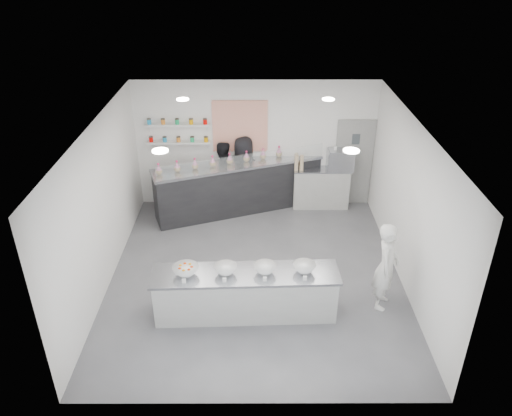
{
  "coord_description": "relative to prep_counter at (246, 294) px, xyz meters",
  "views": [
    {
      "loc": [
        -0.01,
        -7.8,
        5.75
      ],
      "look_at": [
        0.01,
        0.4,
        1.25
      ],
      "focal_mm": 35.0,
      "sensor_mm": 36.0,
      "label": 1
    }
  ],
  "objects": [
    {
      "name": "downlight_2",
      "position": [
        -1.23,
        2.7,
        2.55
      ],
      "size": [
        0.24,
        0.24,
        0.02
      ],
      "primitive_type": "cylinder",
      "color": "white",
      "rests_on": "ceiling"
    },
    {
      "name": "right_wall",
      "position": [
        2.92,
        1.1,
        1.07
      ],
      "size": [
        0.0,
        6.0,
        6.0
      ],
      "primitive_type": "plane",
      "rotation": [
        1.57,
        0.0,
        -1.57
      ],
      "color": "white",
      "rests_on": "floor"
    },
    {
      "name": "cookie_bags",
      "position": [
        -0.22,
        3.7,
        0.92
      ],
      "size": [
        3.56,
        1.45,
        0.26
      ],
      "primitive_type": null,
      "rotation": [
        0.0,
        0.0,
        0.36
      ],
      "color": "#CA689C",
      "rests_on": "back_bar"
    },
    {
      "name": "back_wall",
      "position": [
        0.17,
        4.1,
        1.07
      ],
      "size": [
        5.5,
        0.0,
        5.5
      ],
      "primitive_type": "plane",
      "rotation": [
        1.57,
        0.0,
        0.0
      ],
      "color": "white",
      "rests_on": "floor"
    },
    {
      "name": "downlight_1",
      "position": [
        1.57,
        0.1,
        2.55
      ],
      "size": [
        0.24,
        0.24,
        0.02
      ],
      "primitive_type": "cylinder",
      "color": "white",
      "rests_on": "ceiling"
    },
    {
      "name": "downlight_3",
      "position": [
        1.57,
        2.7,
        2.55
      ],
      "size": [
        0.24,
        0.24,
        0.02
      ],
      "primitive_type": "cylinder",
      "color": "white",
      "rests_on": "ceiling"
    },
    {
      "name": "floor",
      "position": [
        0.17,
        1.1,
        -0.43
      ],
      "size": [
        6.0,
        6.0,
        0.0
      ],
      "primitive_type": "plane",
      "color": "#515156",
      "rests_on": "ground"
    },
    {
      "name": "back_bar",
      "position": [
        -0.22,
        3.7,
        0.18
      ],
      "size": [
        3.93,
        2.05,
        1.22
      ],
      "primitive_type": "cube",
      "rotation": [
        0.0,
        0.0,
        0.36
      ],
      "color": "black",
      "rests_on": "floor"
    },
    {
      "name": "left_wall",
      "position": [
        -2.58,
        1.1,
        1.07
      ],
      "size": [
        0.0,
        6.0,
        6.0
      ],
      "primitive_type": "plane",
      "rotation": [
        1.57,
        0.0,
        1.57
      ],
      "color": "white",
      "rests_on": "floor"
    },
    {
      "name": "ceiling",
      "position": [
        0.17,
        1.1,
        2.57
      ],
      "size": [
        6.0,
        6.0,
        0.0
      ],
      "primitive_type": "plane",
      "rotation": [
        3.14,
        0.0,
        0.0
      ],
      "color": "white",
      "rests_on": "floor"
    },
    {
      "name": "staff_left",
      "position": [
        -0.61,
        3.95,
        0.38
      ],
      "size": [
        0.88,
        0.74,
        1.62
      ],
      "primitive_type": "imported",
      "rotation": [
        0.0,
        0.0,
        3.31
      ],
      "color": "black",
      "rests_on": "floor"
    },
    {
      "name": "sneeze_guard",
      "position": [
        -0.1,
        3.38,
        0.96
      ],
      "size": [
        3.63,
        1.37,
        0.33
      ],
      "primitive_type": "cube",
      "rotation": [
        0.0,
        0.0,
        0.36
      ],
      "color": "white",
      "rests_on": "back_bar"
    },
    {
      "name": "staff_right",
      "position": [
        -0.1,
        3.95,
        0.45
      ],
      "size": [
        1.0,
        0.85,
        1.74
      ],
      "primitive_type": "imported",
      "rotation": [
        0.0,
        0.0,
        2.72
      ],
      "color": "black",
      "rests_on": "floor"
    },
    {
      "name": "woman_prep",
      "position": [
        2.39,
        0.25,
        0.38
      ],
      "size": [
        0.57,
        0.69,
        1.62
      ],
      "primitive_type": "imported",
      "rotation": [
        0.0,
        0.0,
        1.21
      ],
      "color": "white",
      "rests_on": "floor"
    },
    {
      "name": "back_door",
      "position": [
        2.47,
        4.07,
        0.62
      ],
      "size": [
        0.88,
        0.04,
        2.1
      ],
      "primitive_type": "cube",
      "color": "gray",
      "rests_on": "floor"
    },
    {
      "name": "label_cards",
      "position": [
        -0.02,
        -0.51,
        0.46
      ],
      "size": [
        2.01,
        0.04,
        0.07
      ],
      "primitive_type": null,
      "color": "white",
      "rests_on": "prep_counter"
    },
    {
      "name": "espresso_machine",
      "position": [
        2.12,
        3.88,
        0.78
      ],
      "size": [
        0.6,
        0.42,
        0.46
      ],
      "primitive_type": "cube",
      "color": "#93969E",
      "rests_on": "espresso_ledge"
    },
    {
      "name": "jar_shelf_lower",
      "position": [
        -1.58,
        4.0,
        1.17
      ],
      "size": [
        1.45,
        0.22,
        0.04
      ],
      "primitive_type": "cube",
      "color": "silver",
      "rests_on": "back_wall"
    },
    {
      "name": "cup_stacks",
      "position": [
        1.17,
        3.88,
        0.74
      ],
      "size": [
        0.24,
        0.24,
        0.37
      ],
      "primitive_type": null,
      "color": "#A27B67",
      "rests_on": "espresso_ledge"
    },
    {
      "name": "prep_counter",
      "position": [
        0.0,
        0.0,
        0.0
      ],
      "size": [
        3.14,
        0.82,
        0.85
      ],
      "primitive_type": "cube",
      "rotation": [
        0.0,
        0.0,
        0.04
      ],
      "color": "#9F9F9B",
      "rests_on": "floor"
    },
    {
      "name": "pattern_panel",
      "position": [
        -0.18,
        4.08,
        1.52
      ],
      "size": [
        1.25,
        0.03,
        1.2
      ],
      "primitive_type": "cube",
      "color": "#E44E28",
      "rests_on": "back_wall"
    },
    {
      "name": "espresso_ledge",
      "position": [
        1.72,
        3.88,
        0.06
      ],
      "size": [
        1.32,
        0.42,
        0.98
      ],
      "primitive_type": "cube",
      "color": "#9F9F9B",
      "rests_on": "floor"
    },
    {
      "name": "prep_bowls",
      "position": [
        -0.0,
        0.0,
        0.5
      ],
      "size": [
        2.35,
        0.56,
        0.15
      ],
      "primitive_type": null,
      "rotation": [
        0.0,
        0.0,
        0.04
      ],
      "color": "white",
      "rests_on": "prep_counter"
    },
    {
      "name": "preserve_jars",
      "position": [
        -1.58,
        3.98,
        1.45
      ],
      "size": [
        1.45,
        0.1,
        0.56
      ],
      "primitive_type": null,
      "color": "#E20400",
      "rests_on": "jar_shelf_lower"
    },
    {
      "name": "downlight_0",
      "position": [
        -1.23,
        0.1,
        2.55
      ],
      "size": [
        0.24,
        0.24,
        0.02
      ],
      "primitive_type": "cylinder",
      "color": "white",
      "rests_on": "ceiling"
    },
    {
      "name": "jar_shelf_upper",
      "position": [
        -1.58,
        4.0,
        1.59
      ],
      "size": [
        1.45,
        0.22,
        0.04
      ],
      "primitive_type": "cube",
      "color": "silver",
      "rests_on": "back_wall"
    }
  ]
}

